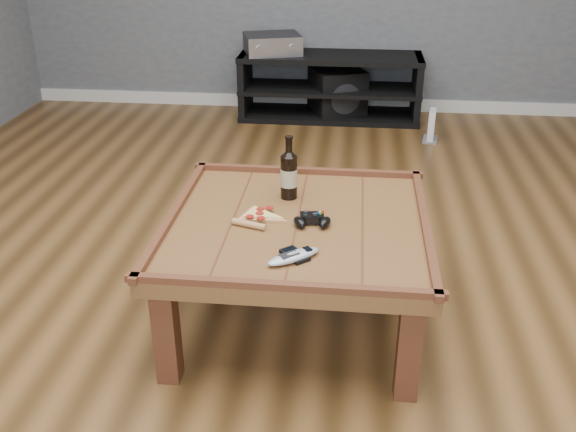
# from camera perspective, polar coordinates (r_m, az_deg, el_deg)

# --- Properties ---
(ground) EXTENTS (6.00, 6.00, 0.00)m
(ground) POSITION_cam_1_polar(r_m,az_deg,el_deg) (2.70, 0.78, -9.01)
(ground) COLOR #402912
(ground) RESTS_ON ground
(baseboard) EXTENTS (5.00, 0.02, 0.10)m
(baseboard) POSITION_cam_1_polar(r_m,az_deg,el_deg) (5.41, 3.80, 10.00)
(baseboard) COLOR silver
(baseboard) RESTS_ON ground
(coffee_table) EXTENTS (1.03, 1.03, 0.48)m
(coffee_table) POSITION_cam_1_polar(r_m,az_deg,el_deg) (2.50, 0.83, -1.67)
(coffee_table) COLOR brown
(coffee_table) RESTS_ON ground
(media_console) EXTENTS (1.40, 0.45, 0.50)m
(media_console) POSITION_cam_1_polar(r_m,az_deg,el_deg) (5.12, 3.74, 11.36)
(media_console) COLOR black
(media_console) RESTS_ON ground
(beer_bottle) EXTENTS (0.07, 0.07, 0.27)m
(beer_bottle) POSITION_cam_1_polar(r_m,az_deg,el_deg) (2.62, 0.08, 3.81)
(beer_bottle) COLOR black
(beer_bottle) RESTS_ON coffee_table
(game_controller) EXTENTS (0.16, 0.11, 0.04)m
(game_controller) POSITION_cam_1_polar(r_m,az_deg,el_deg) (2.43, 2.16, -0.38)
(game_controller) COLOR black
(game_controller) RESTS_ON coffee_table
(pizza_slice) EXTENTS (0.22, 0.28, 0.03)m
(pizza_slice) POSITION_cam_1_polar(r_m,az_deg,el_deg) (2.48, -2.67, -0.08)
(pizza_slice) COLOR tan
(pizza_slice) RESTS_ON coffee_table
(smartphone) EXTENTS (0.12, 0.12, 0.01)m
(smartphone) POSITION_cam_1_polar(r_m,az_deg,el_deg) (2.22, 0.60, -3.48)
(smartphone) COLOR black
(smartphone) RESTS_ON coffee_table
(remote_control) EXTENTS (0.20, 0.18, 0.03)m
(remote_control) POSITION_cam_1_polar(r_m,az_deg,el_deg) (2.20, 0.49, -3.60)
(remote_control) COLOR #999DA7
(remote_control) RESTS_ON coffee_table
(av_receiver) EXTENTS (0.49, 0.45, 0.14)m
(av_receiver) POSITION_cam_1_polar(r_m,az_deg,el_deg) (5.08, -1.39, 15.06)
(av_receiver) COLOR black
(av_receiver) RESTS_ON media_console
(subwoofer) EXTENTS (0.49, 0.49, 0.38)m
(subwoofer) POSITION_cam_1_polar(r_m,az_deg,el_deg) (5.18, 4.41, 10.85)
(subwoofer) COLOR black
(subwoofer) RESTS_ON ground
(game_console) EXTENTS (0.12, 0.19, 0.22)m
(game_console) POSITION_cam_1_polar(r_m,az_deg,el_deg) (4.74, 12.63, 7.74)
(game_console) COLOR slate
(game_console) RESTS_ON ground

